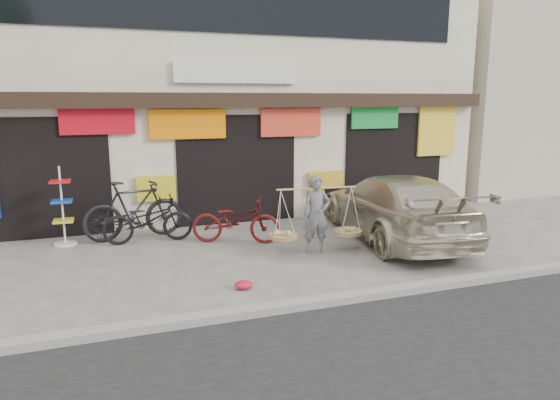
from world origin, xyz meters
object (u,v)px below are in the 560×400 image
object	(u,v)px
bike_0	(148,220)
bike_2	(236,220)
street_vendor	(316,218)
bike_1	(134,210)
display_rack	(63,214)
suv	(394,206)

from	to	relation	value
bike_0	bike_2	xyz separation A→B (m)	(1.79, -0.67, 0.00)
street_vendor	bike_1	size ratio (longest dim) A/B	0.88
bike_1	bike_2	distance (m)	2.33
bike_1	display_rack	size ratio (longest dim) A/B	1.29
bike_0	display_rack	distance (m)	1.77
bike_1	suv	world-z (taller)	suv
bike_2	suv	distance (m)	3.54
bike_0	suv	world-z (taller)	suv
bike_2	street_vendor	bearing A→B (deg)	-108.15
bike_1	bike_2	world-z (taller)	bike_1
display_rack	bike_2	bearing A→B (deg)	-16.96
street_vendor	bike_2	xyz separation A→B (m)	(-1.37, 1.21, -0.22)
display_rack	bike_1	bearing A→B (deg)	0.24
bike_0	bike_1	distance (m)	0.51
bike_2	display_rack	size ratio (longest dim) A/B	1.12
bike_1	suv	bearing A→B (deg)	-117.54
street_vendor	bike_1	distance (m)	4.12
street_vendor	suv	distance (m)	2.13
bike_2	suv	world-z (taller)	suv
display_rack	suv	bearing A→B (deg)	-14.78
bike_0	street_vendor	bearing A→B (deg)	-120.30
bike_2	suv	bearing A→B (deg)	-79.13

